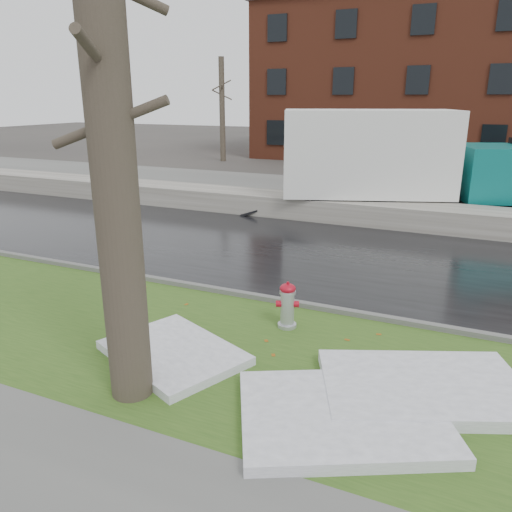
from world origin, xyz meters
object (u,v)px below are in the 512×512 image
at_px(box_truck, 401,161).
at_px(worker, 337,169).
at_px(tree, 110,129).
at_px(fire_hydrant, 287,303).

bearing_deg(box_truck, worker, -176.54).
height_order(tree, worker, tree).
relative_size(fire_hydrant, tree, 0.12).
bearing_deg(worker, fire_hydrant, 89.85).
relative_size(fire_hydrant, worker, 0.48).
relative_size(box_truck, worker, 6.01).
bearing_deg(tree, box_truck, 82.96).
relative_size(tree, box_truck, 0.66).
bearing_deg(tree, fire_hydrant, 66.42).
xyz_separation_m(tree, worker, (-0.40, 12.17, -2.02)).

